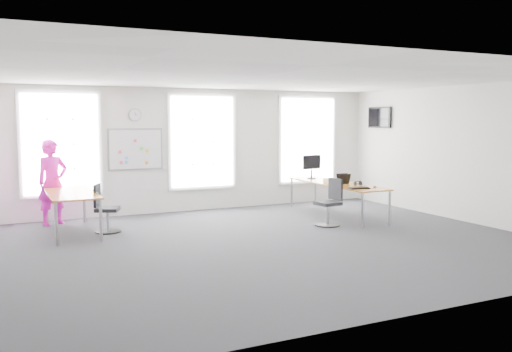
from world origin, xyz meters
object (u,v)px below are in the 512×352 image
chair_right (330,205)px  chair_left (105,211)px  keyboard (359,188)px  headphones (358,183)px  desk_left (71,195)px  person (53,182)px  monitor (312,164)px  desk_right (336,185)px

chair_right → chair_left: bearing=-111.6°
keyboard → chair_right: bearing=-173.9°
chair_left → headphones: bearing=-77.3°
desk_left → chair_right: bearing=-17.4°
chair_left → person: size_ratio=0.53×
chair_left → headphones: size_ratio=5.33×
monitor → keyboard: bearing=-99.3°
desk_right → chair_left: 5.30m
chair_right → person: 5.92m
desk_right → headphones: size_ratio=17.22×
headphones → keyboard: bearing=-105.5°
desk_right → monitor: size_ratio=5.22×
desk_right → headphones: bearing=-79.0°
desk_left → headphones: headphones is taller
desk_left → person: 1.08m
keyboard → monitor: size_ratio=0.75×
desk_left → person: size_ratio=1.23×
desk_left → monitor: bearing=5.0°
desk_left → person: (-0.25, 1.03, 0.16)m
desk_left → headphones: (6.01, -1.21, 0.06)m
desk_right → person: person is taller
monitor → headphones: bearing=-90.7°
chair_left → headphones: 5.51m
monitor → desk_left: bearing=178.9°
keyboard → headphones: bearing=71.0°
desk_right → chair_right: size_ratio=3.13×
chair_right → keyboard: bearing=78.0°
desk_right → keyboard: size_ratio=6.97×
desk_right → keyboard: 1.13m
monitor → chair_left: bearing=-177.8°
desk_right → monitor: 1.13m
person → headphones: bearing=-41.3°
person → monitor: size_ratio=3.04×
desk_left → chair_left: size_ratio=2.31×
desk_right → keyboard: (-0.16, -1.11, 0.06)m
desk_right → person: (-6.13, 1.58, 0.20)m
desk_left → keyboard: bearing=-16.2°
keyboard → desk_left: bearing=176.9°
desk_right → monitor: monitor is taller
keyboard → monitor: monitor is taller
desk_left → monitor: (5.85, 0.51, 0.37)m
desk_right → desk_left: bearing=174.7°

